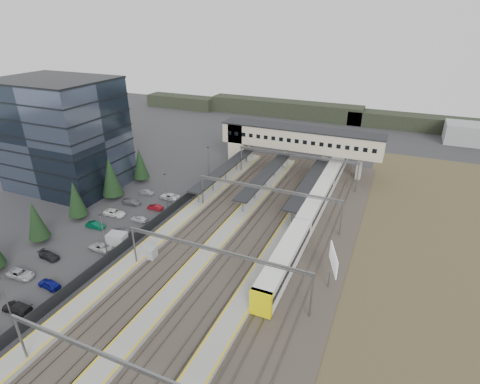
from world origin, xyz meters
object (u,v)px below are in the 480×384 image
at_px(relay_cabin_near, 117,240).
at_px(billboard, 333,260).
at_px(train, 316,204).
at_px(relay_cabin_far, 149,253).
at_px(office_building, 62,134).
at_px(footbridge, 289,139).

relative_size(relay_cabin_near, billboard, 0.61).
height_order(relay_cabin_near, train, train).
bearing_deg(relay_cabin_far, train, 50.37).
xyz_separation_m(office_building, relay_cabin_far, (34.52, -17.37, -11.19)).
bearing_deg(train, relay_cabin_far, -129.63).
height_order(office_building, footbridge, office_building).
bearing_deg(footbridge, billboard, -64.57).
bearing_deg(relay_cabin_near, office_building, 148.66).
bearing_deg(footbridge, train, -60.16).
bearing_deg(relay_cabin_near, relay_cabin_far, -5.02).
height_order(relay_cabin_far, train, train).
bearing_deg(office_building, relay_cabin_near, -31.34).
bearing_deg(billboard, footbridge, 115.43).
bearing_deg(train, office_building, -171.31).
relative_size(relay_cabin_far, footbridge, 0.06).
distance_m(office_building, train, 57.53).
height_order(train, billboard, billboard).
height_order(relay_cabin_near, billboard, billboard).
xyz_separation_m(relay_cabin_near, footbridge, (16.20, 46.75, 6.65)).
distance_m(relay_cabin_near, footbridge, 49.92).
relative_size(office_building, footbridge, 0.60).
height_order(office_building, billboard, office_building).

